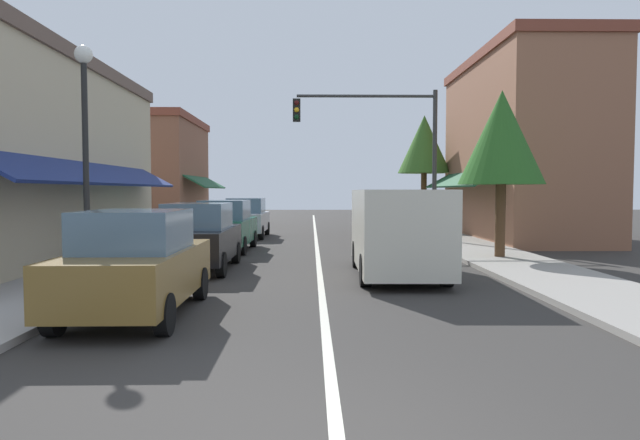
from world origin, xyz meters
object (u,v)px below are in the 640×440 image
at_px(parked_car_second_left, 199,237).
at_px(traffic_signal_mast_arm, 387,138).
at_px(street_lamp_left_near, 85,128).
at_px(tree_right_far, 424,145).
at_px(parked_car_far_left, 247,218).
at_px(tree_right_near, 502,138).
at_px(parked_car_nearest_left, 137,264).
at_px(parked_car_third_left, 225,226).
at_px(van_in_lane, 397,229).

bearing_deg(parked_car_second_left, traffic_signal_mast_arm, 52.61).
distance_m(street_lamp_left_near, tree_right_far, 20.55).
bearing_deg(parked_car_far_left, tree_right_near, -44.11).
bearing_deg(parked_car_nearest_left, parked_car_second_left, 90.15).
distance_m(parked_car_nearest_left, parked_car_far_left, 15.93).
bearing_deg(traffic_signal_mast_arm, parked_car_nearest_left, -114.11).
relative_size(parked_car_third_left, tree_right_near, 0.82).
xyz_separation_m(street_lamp_left_near, tree_right_near, (10.27, 5.15, 0.29)).
height_order(parked_car_second_left, van_in_lane, van_in_lane).
xyz_separation_m(traffic_signal_mast_arm, tree_right_near, (2.61, -6.01, -0.58)).
bearing_deg(traffic_signal_mast_arm, van_in_lane, -96.06).
distance_m(parked_car_third_left, tree_right_far, 13.60).
xyz_separation_m(tree_right_near, tree_right_far, (0.21, 12.49, 0.83)).
relative_size(parked_car_nearest_left, parked_car_far_left, 1.00).
bearing_deg(parked_car_third_left, parked_car_far_left, 90.59).
height_order(parked_car_nearest_left, street_lamp_left_near, street_lamp_left_near).
bearing_deg(van_in_lane, parked_car_far_left, 114.66).
xyz_separation_m(parked_car_far_left, tree_right_far, (8.78, 3.91, 3.60)).
bearing_deg(traffic_signal_mast_arm, parked_car_third_left, -152.18).
bearing_deg(tree_right_far, parked_car_second_left, -121.55).
xyz_separation_m(parked_car_second_left, traffic_signal_mast_arm, (6.02, 7.91, 3.35)).
distance_m(parked_car_second_left, tree_right_near, 9.26).
height_order(van_in_lane, traffic_signal_mast_arm, traffic_signal_mast_arm).
height_order(parked_car_far_left, traffic_signal_mast_arm, traffic_signal_mast_arm).
distance_m(parked_car_nearest_left, van_in_lane, 6.65).
height_order(parked_car_nearest_left, tree_right_near, tree_right_near).
xyz_separation_m(parked_car_second_left, parked_car_third_left, (-0.02, 4.72, 0.00)).
height_order(parked_car_second_left, parked_car_far_left, same).
bearing_deg(tree_right_near, traffic_signal_mast_arm, 113.52).
bearing_deg(tree_right_near, van_in_lane, -139.97).
bearing_deg(street_lamp_left_near, parked_car_second_left, 63.30).
relative_size(parked_car_second_left, tree_right_near, 0.81).
bearing_deg(parked_car_far_left, tree_right_far, 24.90).
bearing_deg(van_in_lane, parked_car_nearest_left, -137.81).
bearing_deg(street_lamp_left_near, parked_car_far_left, 82.98).
relative_size(parked_car_far_left, traffic_signal_mast_arm, 0.67).
xyz_separation_m(parked_car_third_left, traffic_signal_mast_arm, (6.04, 3.19, 3.35)).
distance_m(parked_car_third_left, street_lamp_left_near, 8.51).
relative_size(parked_car_nearest_left, traffic_signal_mast_arm, 0.67).
height_order(van_in_lane, tree_right_near, tree_right_near).
height_order(parked_car_second_left, tree_right_far, tree_right_far).
relative_size(street_lamp_left_near, tree_right_far, 0.84).
height_order(parked_car_nearest_left, tree_right_far, tree_right_far).
bearing_deg(tree_right_far, van_in_lane, -103.70).
bearing_deg(parked_car_nearest_left, parked_car_far_left, 89.64).
bearing_deg(parked_car_second_left, tree_right_far, 58.33).
distance_m(parked_car_third_left, traffic_signal_mast_arm, 7.61).
bearing_deg(parked_car_third_left, van_in_lane, -47.48).
height_order(van_in_lane, street_lamp_left_near, street_lamp_left_near).
bearing_deg(parked_car_third_left, tree_right_far, 48.87).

